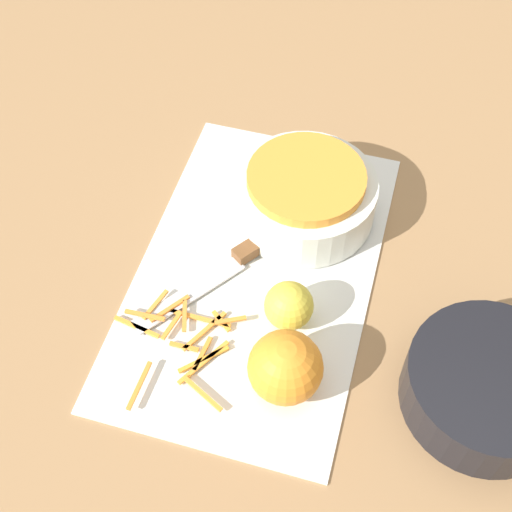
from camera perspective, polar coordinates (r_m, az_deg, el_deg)
name	(u,v)px	position (r m, az deg, el deg)	size (l,w,h in m)	color
ground_plane	(256,273)	(0.88, 0.00, -1.38)	(4.00, 4.00, 0.00)	#9E754C
cutting_board	(256,272)	(0.88, 0.00, -1.27)	(0.47, 0.28, 0.01)	silver
bowl_speckled	(305,195)	(0.91, 3.95, 4.93)	(0.18, 0.18, 0.07)	silver
bowl_dark	(488,387)	(0.81, 18.04, -9.92)	(0.18, 0.18, 0.06)	black
knife	(250,254)	(0.88, -0.51, 0.19)	(0.21, 0.16, 0.02)	brown
orange_left	(285,367)	(0.76, 2.36, -8.90)	(0.08, 0.08, 0.08)	orange
lemon	(289,306)	(0.81, 2.64, -3.99)	(0.06, 0.06, 0.06)	gold
peel_pile	(184,338)	(0.83, -5.77, -6.55)	(0.16, 0.16, 0.01)	orange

